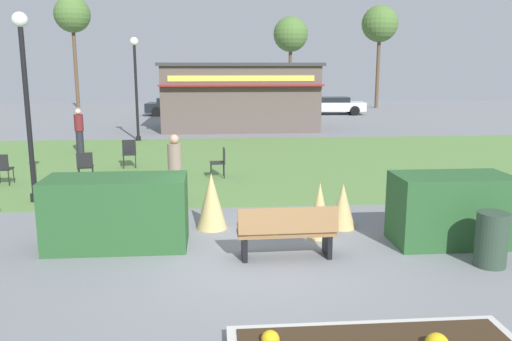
{
  "coord_description": "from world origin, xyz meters",
  "views": [
    {
      "loc": [
        -0.7,
        -8.6,
        3.27
      ],
      "look_at": [
        0.21,
        2.44,
        1.04
      ],
      "focal_mm": 36.5,
      "sensor_mm": 36.0,
      "label": 1
    }
  ],
  "objects_px": {
    "person_strolling": "(175,169)",
    "parked_car_west_slot": "(178,106)",
    "parked_car_center_slot": "(258,105)",
    "cafe_chair_north": "(129,151)",
    "cafe_chair_west": "(85,165)",
    "tree_left_bg": "(380,25)",
    "lamppost_far": "(136,77)",
    "trash_bin": "(491,239)",
    "cafe_chair_east": "(2,167)",
    "parked_car_east_slot": "(333,105)",
    "cafe_chair_center": "(220,160)",
    "tree_right_bg": "(72,15)",
    "person_standing": "(79,130)",
    "food_kiosk": "(239,96)",
    "tree_center_bg": "(291,35)",
    "park_bench": "(287,232)",
    "lamppost_mid": "(25,86)"
  },
  "relations": [
    {
      "from": "person_strolling",
      "to": "parked_car_west_slot",
      "type": "height_order",
      "value": "person_strolling"
    },
    {
      "from": "parked_car_center_slot",
      "to": "cafe_chair_north",
      "type": "bearing_deg",
      "value": -107.72
    },
    {
      "from": "cafe_chair_west",
      "to": "tree_left_bg",
      "type": "xyz_separation_m",
      "value": [
        16.66,
        25.96,
        5.91
      ]
    },
    {
      "from": "lamppost_far",
      "to": "trash_bin",
      "type": "distance_m",
      "value": 17.63
    },
    {
      "from": "lamppost_far",
      "to": "person_strolling",
      "type": "xyz_separation_m",
      "value": [
        2.42,
        -11.11,
        -1.95
      ]
    },
    {
      "from": "cafe_chair_east",
      "to": "parked_car_east_slot",
      "type": "height_order",
      "value": "parked_car_east_slot"
    },
    {
      "from": "cafe_chair_center",
      "to": "parked_car_west_slot",
      "type": "bearing_deg",
      "value": 97.25
    },
    {
      "from": "parked_car_east_slot",
      "to": "tree_right_bg",
      "type": "xyz_separation_m",
      "value": [
        -19.16,
        7.83,
        6.52
      ]
    },
    {
      "from": "cafe_chair_north",
      "to": "person_standing",
      "type": "height_order",
      "value": "person_standing"
    },
    {
      "from": "cafe_chair_east",
      "to": "parked_car_west_slot",
      "type": "relative_size",
      "value": 0.21
    },
    {
      "from": "cafe_chair_west",
      "to": "tree_left_bg",
      "type": "distance_m",
      "value": 31.41
    },
    {
      "from": "food_kiosk",
      "to": "tree_left_bg",
      "type": "bearing_deg",
      "value": 48.52
    },
    {
      "from": "person_standing",
      "to": "tree_left_bg",
      "type": "xyz_separation_m",
      "value": [
        18.13,
        20.53,
        5.57
      ]
    },
    {
      "from": "cafe_chair_center",
      "to": "tree_left_bg",
      "type": "xyz_separation_m",
      "value": [
        12.82,
        25.54,
        5.91
      ]
    },
    {
      "from": "cafe_chair_north",
      "to": "parked_car_west_slot",
      "type": "xyz_separation_m",
      "value": [
        0.39,
        18.36,
        0.12
      ]
    },
    {
      "from": "trash_bin",
      "to": "tree_center_bg",
      "type": "bearing_deg",
      "value": 87.08
    },
    {
      "from": "food_kiosk",
      "to": "person_standing",
      "type": "height_order",
      "value": "food_kiosk"
    },
    {
      "from": "park_bench",
      "to": "cafe_chair_center",
      "type": "xyz_separation_m",
      "value": [
        -1.04,
        6.8,
        0.05
      ]
    },
    {
      "from": "tree_right_bg",
      "to": "park_bench",
      "type": "bearing_deg",
      "value": -70.85
    },
    {
      "from": "cafe_chair_center",
      "to": "cafe_chair_north",
      "type": "xyz_separation_m",
      "value": [
        -2.96,
        1.89,
        0.0
      ]
    },
    {
      "from": "person_standing",
      "to": "tree_right_bg",
      "type": "relative_size",
      "value": 0.2
    },
    {
      "from": "lamppost_mid",
      "to": "cafe_chair_center",
      "type": "height_order",
      "value": "lamppost_mid"
    },
    {
      "from": "park_bench",
      "to": "tree_center_bg",
      "type": "xyz_separation_m",
      "value": [
        5.12,
        34.48,
        5.27
      ]
    },
    {
      "from": "parked_car_west_slot",
      "to": "parked_car_east_slot",
      "type": "xyz_separation_m",
      "value": [
        10.65,
        -0.0,
        0.0
      ]
    },
    {
      "from": "food_kiosk",
      "to": "parked_car_west_slot",
      "type": "bearing_deg",
      "value": 115.74
    },
    {
      "from": "parked_car_east_slot",
      "to": "cafe_chair_west",
      "type": "bearing_deg",
      "value": -119.97
    },
    {
      "from": "lamppost_far",
      "to": "cafe_chair_west",
      "type": "bearing_deg",
      "value": -91.98
    },
    {
      "from": "parked_car_east_slot",
      "to": "tree_center_bg",
      "type": "bearing_deg",
      "value": 104.5
    },
    {
      "from": "trash_bin",
      "to": "cafe_chair_east",
      "type": "bearing_deg",
      "value": 146.71
    },
    {
      "from": "cafe_chair_west",
      "to": "cafe_chair_east",
      "type": "height_order",
      "value": "same"
    },
    {
      "from": "trash_bin",
      "to": "food_kiosk",
      "type": "height_order",
      "value": "food_kiosk"
    },
    {
      "from": "trash_bin",
      "to": "tree_center_bg",
      "type": "distance_m",
      "value": 35.52
    },
    {
      "from": "food_kiosk",
      "to": "tree_center_bg",
      "type": "relative_size",
      "value": 1.14
    },
    {
      "from": "tree_right_bg",
      "to": "parked_car_west_slot",
      "type": "bearing_deg",
      "value": -42.65
    },
    {
      "from": "food_kiosk",
      "to": "parked_car_west_slot",
      "type": "relative_size",
      "value": 1.9
    },
    {
      "from": "lamppost_far",
      "to": "cafe_chair_center",
      "type": "distance_m",
      "value": 9.19
    },
    {
      "from": "person_standing",
      "to": "tree_right_bg",
      "type": "distance_m",
      "value": 24.61
    },
    {
      "from": "person_strolling",
      "to": "parked_car_center_slot",
      "type": "xyz_separation_m",
      "value": [
        4.02,
        23.2,
        -0.22
      ]
    },
    {
      "from": "trash_bin",
      "to": "tree_center_bg",
      "type": "height_order",
      "value": "tree_center_bg"
    },
    {
      "from": "cafe_chair_center",
      "to": "park_bench",
      "type": "bearing_deg",
      "value": -81.33
    },
    {
      "from": "cafe_chair_center",
      "to": "parked_car_west_slot",
      "type": "height_order",
      "value": "parked_car_west_slot"
    },
    {
      "from": "cafe_chair_north",
      "to": "parked_car_east_slot",
      "type": "bearing_deg",
      "value": 58.98
    },
    {
      "from": "cafe_chair_east",
      "to": "parked_car_center_slot",
      "type": "height_order",
      "value": "parked_car_center_slot"
    },
    {
      "from": "lamppost_far",
      "to": "cafe_chair_center",
      "type": "height_order",
      "value": "lamppost_far"
    },
    {
      "from": "cafe_chair_center",
      "to": "person_standing",
      "type": "xyz_separation_m",
      "value": [
        -5.31,
        5.01,
        0.33
      ]
    },
    {
      "from": "food_kiosk",
      "to": "cafe_chair_west",
      "type": "relative_size",
      "value": 9.2
    },
    {
      "from": "lamppost_mid",
      "to": "tree_center_bg",
      "type": "bearing_deg",
      "value": 70.35
    },
    {
      "from": "person_strolling",
      "to": "tree_center_bg",
      "type": "height_order",
      "value": "tree_center_bg"
    },
    {
      "from": "lamppost_far",
      "to": "parked_car_east_slot",
      "type": "height_order",
      "value": "lamppost_far"
    },
    {
      "from": "cafe_chair_center",
      "to": "tree_left_bg",
      "type": "bearing_deg",
      "value": 63.35
    }
  ]
}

